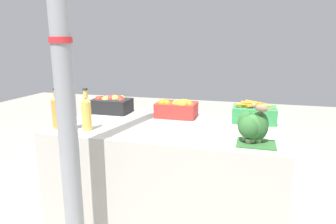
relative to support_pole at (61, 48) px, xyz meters
The scene contains 11 objects.
ground_plane 1.51m from the support_pole, 58.54° to the left, with size 10.00×10.00×0.00m, color gray.
market_table 1.19m from the support_pole, 58.54° to the left, with size 1.59×0.82×0.76m, color #B7B2A8.
support_pole is the anchor object (origin of this frame).
apple_crate 1.05m from the support_pole, 101.64° to the left, with size 0.31×0.22×0.15m.
orange_crate 1.08m from the support_pole, 66.73° to the left, with size 0.31×0.22×0.16m.
carrot_crate 1.42m from the support_pole, 42.89° to the left, with size 0.31×0.23×0.15m.
broccoli_pile 1.13m from the support_pole, 22.36° to the left, with size 0.22×0.18×0.19m.
juice_bottle_amber 0.66m from the support_pole, 131.35° to the left, with size 0.07×0.07×0.28m.
juice_bottle_cloudy 0.62m from the support_pole, 120.70° to the left, with size 0.07×0.07×0.27m.
juice_bottle_golden 0.58m from the support_pole, 106.02° to the left, with size 0.06×0.06×0.29m.
sparrow_bird 1.11m from the support_pole, 20.06° to the left, with size 0.13×0.06×0.05m.
Camera 1 is at (0.55, -1.98, 1.33)m, focal length 32.00 mm.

